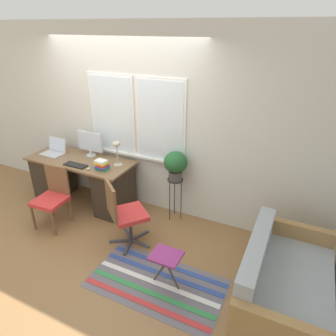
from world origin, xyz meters
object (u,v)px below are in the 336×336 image
(mouse, at_px, (89,169))
(laptop, at_px, (54,150))
(plant_stand, at_px, (175,185))
(folding_stool, at_px, (166,259))
(couch_loveseat, at_px, (282,288))
(book_stack, at_px, (102,165))
(office_chair_swivel, at_px, (124,213))
(keyboard, at_px, (76,165))
(potted_plant, at_px, (176,164))
(desk_lamp, at_px, (117,148))
(desk_chair_wooden, at_px, (52,196))
(monitor, at_px, (90,143))

(mouse, bearing_deg, laptop, 165.12)
(plant_stand, height_order, folding_stool, plant_stand)
(couch_loveseat, distance_m, plant_stand, 1.92)
(laptop, bearing_deg, plant_stand, 6.12)
(book_stack, xyz_separation_m, office_chair_swivel, (0.64, -0.45, -0.35))
(office_chair_swivel, xyz_separation_m, folding_stool, (0.80, -0.41, -0.11))
(keyboard, relative_size, potted_plant, 0.88)
(laptop, relative_size, desk_lamp, 0.95)
(laptop, height_order, mouse, laptop)
(desk_lamp, height_order, office_chair_swivel, desk_lamp)
(book_stack, distance_m, plant_stand, 1.08)
(potted_plant, bearing_deg, laptop, -173.88)
(desk_chair_wooden, bearing_deg, couch_loveseat, -5.93)
(desk_lamp, bearing_deg, plant_stand, 9.39)
(potted_plant, bearing_deg, desk_chair_wooden, -150.08)
(keyboard, height_order, mouse, mouse)
(desk_lamp, height_order, desk_chair_wooden, desk_lamp)
(folding_stool, bearing_deg, book_stack, 149.24)
(keyboard, distance_m, plant_stand, 1.50)
(desk_lamp, xyz_separation_m, potted_plant, (0.86, 0.14, -0.14))
(plant_stand, bearing_deg, mouse, -158.61)
(book_stack, bearing_deg, monitor, 144.16)
(monitor, bearing_deg, laptop, -161.95)
(couch_loveseat, bearing_deg, potted_plant, 58.42)
(mouse, relative_size, desk_lamp, 0.16)
(laptop, distance_m, mouse, 0.91)
(keyboard, bearing_deg, desk_chair_wooden, -101.10)
(laptop, bearing_deg, potted_plant, 6.12)
(laptop, height_order, potted_plant, potted_plant)
(laptop, xyz_separation_m, desk_chair_wooden, (0.53, -0.65, -0.36))
(monitor, distance_m, book_stack, 0.59)
(laptop, height_order, book_stack, laptop)
(couch_loveseat, relative_size, folding_stool, 3.28)
(desk_chair_wooden, bearing_deg, potted_plant, 26.31)
(keyboard, xyz_separation_m, potted_plant, (1.42, 0.43, 0.13))
(keyboard, distance_m, couch_loveseat, 3.13)
(office_chair_swivel, xyz_separation_m, plant_stand, (0.35, 0.81, 0.08))
(laptop, bearing_deg, keyboard, -18.55)
(desk_chair_wooden, relative_size, potted_plant, 2.09)
(plant_stand, bearing_deg, desk_lamp, -170.61)
(book_stack, xyz_separation_m, folding_stool, (1.43, -0.85, -0.46))
(desk_chair_wooden, distance_m, office_chair_swivel, 1.16)
(monitor, height_order, book_stack, monitor)
(desk_lamp, distance_m, couch_loveseat, 2.73)
(monitor, relative_size, desk_lamp, 1.20)
(office_chair_swivel, bearing_deg, mouse, 15.90)
(desk_chair_wooden, distance_m, potted_plant, 1.79)
(desk_lamp, xyz_separation_m, plant_stand, (0.86, 0.14, -0.48))
(couch_loveseat, bearing_deg, desk_chair_wooden, 87.68)
(monitor, xyz_separation_m, keyboard, (0.03, -0.40, -0.20))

